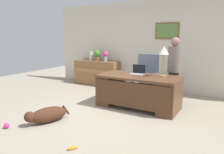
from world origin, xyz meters
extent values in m
plane|color=#9E937F|center=(0.00, 0.00, 0.00)|extent=(12.00, 12.00, 0.00)
cube|color=beige|center=(0.00, 2.60, 1.35)|extent=(7.00, 0.12, 2.70)
cube|color=brown|center=(0.49, 2.52, 1.80)|extent=(0.70, 0.03, 0.48)
cube|color=olive|center=(0.49, 2.50, 1.80)|extent=(0.62, 0.01, 0.40)
cube|color=brown|center=(0.40, 0.74, 0.73)|extent=(1.86, 0.92, 0.05)
cube|color=brown|center=(-0.35, 0.74, 0.35)|extent=(0.36, 0.86, 0.71)
cube|color=brown|center=(1.15, 0.74, 0.35)|extent=(0.36, 0.86, 0.71)
cube|color=#4E2F1C|center=(0.40, 0.31, 0.39)|extent=(1.76, 0.04, 0.56)
cube|color=olive|center=(-1.80, 2.25, 0.41)|extent=(1.59, 0.48, 0.82)
cube|color=#A16F40|center=(-1.80, 2.00, 0.51)|extent=(1.49, 0.02, 0.14)
cube|color=slate|center=(0.25, 1.54, 0.37)|extent=(0.60, 0.58, 0.18)
cylinder|color=black|center=(0.25, 1.54, 0.14)|extent=(0.10, 0.10, 0.28)
cylinder|color=black|center=(0.25, 1.54, 0.03)|extent=(0.52, 0.52, 0.05)
cube|color=slate|center=(0.25, 1.78, 0.82)|extent=(0.60, 0.12, 0.71)
cube|color=slate|center=(-0.01, 1.54, 0.57)|extent=(0.08, 0.50, 0.22)
cube|color=slate|center=(0.51, 1.54, 0.57)|extent=(0.08, 0.50, 0.22)
cylinder|color=#262323|center=(1.00, 1.52, 0.39)|extent=(0.26, 0.26, 0.78)
cylinder|color=slate|center=(1.00, 1.52, 1.09)|extent=(0.32, 0.32, 0.63)
sphere|color=#996667|center=(1.00, 1.52, 1.52)|extent=(0.22, 0.22, 0.22)
ellipsoid|color=#472819|center=(-0.75, -0.98, 0.15)|extent=(0.56, 0.79, 0.30)
sphere|color=#472819|center=(-0.89, -1.32, 0.19)|extent=(0.20, 0.20, 0.20)
cylinder|color=#472819|center=(-0.61, -0.65, 0.17)|extent=(0.10, 0.15, 0.21)
cube|color=#B2B5BA|center=(0.31, 0.86, 0.76)|extent=(0.32, 0.22, 0.01)
cube|color=black|center=(0.31, 0.96, 0.88)|extent=(0.32, 0.01, 0.21)
cylinder|color=#9E8447|center=(0.91, 0.91, 0.77)|extent=(0.16, 0.16, 0.02)
cylinder|color=#9E8447|center=(0.91, 0.91, 1.02)|extent=(0.02, 0.02, 0.48)
cone|color=silver|center=(0.91, 0.91, 1.35)|extent=(0.22, 0.22, 0.18)
cylinder|color=#ACB1C7|center=(-1.44, 2.25, 0.91)|extent=(0.11, 0.11, 0.17)
sphere|color=#D7408B|center=(-1.44, 2.25, 1.06)|extent=(0.17, 0.17, 0.17)
cylinder|color=silver|center=(-2.02, 2.25, 0.97)|extent=(0.14, 0.14, 0.30)
cylinder|color=brown|center=(-1.78, 2.25, 0.89)|extent=(0.18, 0.18, 0.14)
sphere|color=#427F33|center=(-1.78, 2.25, 1.06)|extent=(0.24, 0.24, 0.24)
sphere|color=#D8338C|center=(-1.19, -1.59, 0.05)|extent=(0.10, 0.10, 0.10)
ellipsoid|color=orange|center=(0.34, -1.56, 0.03)|extent=(0.14, 0.17, 0.05)
camera|label=1|loc=(2.32, -3.81, 1.67)|focal=34.58mm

